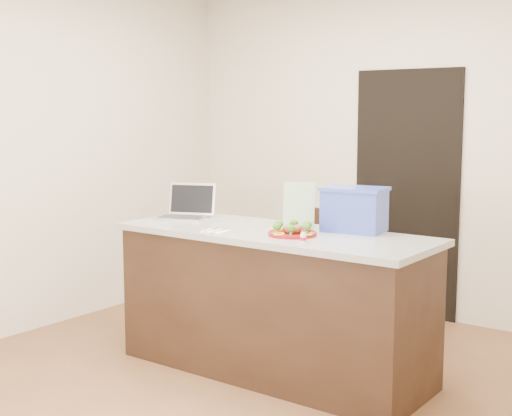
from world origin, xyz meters
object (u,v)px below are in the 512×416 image
Objects in this scene: yogurt_bottle at (303,237)px; blue_box at (354,209)px; plate at (292,233)px; chair at (315,263)px; island at (274,301)px; napkin at (216,231)px; laptop at (187,209)px.

blue_box is (0.04, 0.52, 0.11)m from yogurt_bottle.
chair is at bearing 114.04° from plate.
blue_box is 0.45× the size of chair.
yogurt_bottle is at bearing -57.26° from chair.
island is 0.93m from chair.
island is 6.92× the size of plate.
laptop is (-0.53, 0.32, 0.06)m from napkin.
chair reaches higher than napkin.
laptop reaches higher than napkin.
plate is at bearing -21.20° from island.
chair reaches higher than island.
chair is (-0.62, 1.13, -0.42)m from yogurt_bottle.
yogurt_bottle reaches higher than napkin.
laptop is 0.96× the size of blue_box.
blue_box is at bearing 36.48° from napkin.
laptop is 1.24m from blue_box.
laptop is at bearing 171.11° from plate.
yogurt_bottle is (0.19, -0.17, 0.02)m from plate.
napkin is at bearing -151.97° from blue_box.
yogurt_bottle is 1.36m from chair.
plate reaches higher than chair.
island is at bearing -154.83° from blue_box.
island is at bearing 158.80° from plate.
laptop is at bearing 148.96° from napkin.
island is 2.21× the size of chair.
napkin is at bearing 179.52° from yogurt_bottle.
blue_box is at bearing 56.66° from plate.
chair is at bearing 88.19° from napkin.
yogurt_bottle is 0.18× the size of blue_box.
island is 0.59m from napkin.
blue_box reaches higher than laptop.
napkin is 1.19m from chair.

